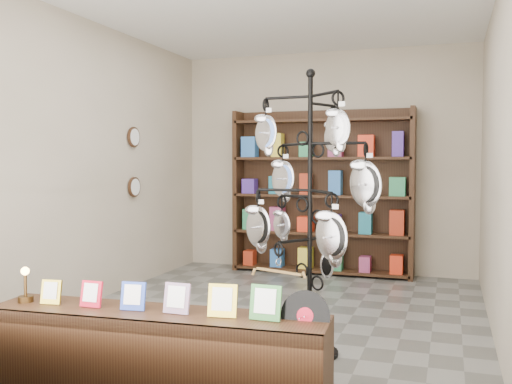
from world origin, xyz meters
TOP-DOWN VIEW (x-y plane):
  - ground at (0.00, 0.00)m, footprint 5.00×5.00m
  - room_envelope at (0.00, 0.00)m, footprint 5.00×5.00m
  - display_tree at (0.61, -0.93)m, footprint 1.23×1.23m
  - front_shelf at (-0.14, -2.03)m, footprint 2.25×0.59m
  - back_shelving at (0.00, 2.30)m, footprint 2.42×0.36m
  - wall_clocks at (-1.97, 0.80)m, footprint 0.03×0.24m

SIDE VIEW (x-z plane):
  - ground at x=0.00m, z-range 0.00..0.00m
  - front_shelf at x=-0.14m, z-range -0.12..0.67m
  - back_shelving at x=0.00m, z-range -0.07..2.13m
  - display_tree at x=0.61m, z-range 0.17..2.38m
  - wall_clocks at x=-1.97m, z-range 1.08..1.92m
  - room_envelope at x=0.00m, z-range -0.65..4.35m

